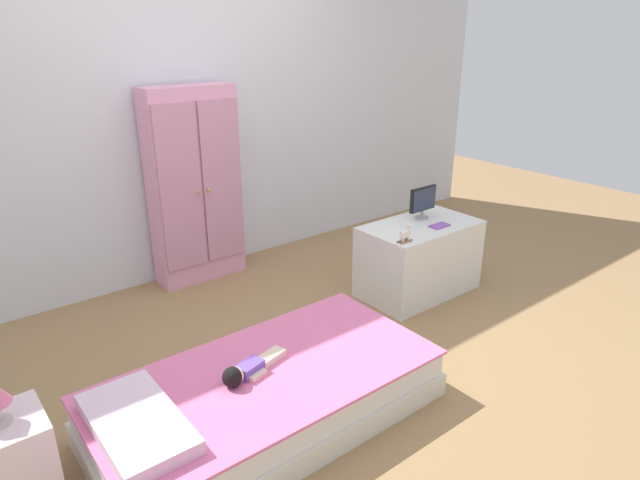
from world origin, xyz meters
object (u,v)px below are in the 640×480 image
(tv_stand, at_px, (419,258))
(nightstand, at_px, (12,466))
(tv_monitor, at_px, (423,201))
(rocking_horse_toy, at_px, (406,233))
(doll, at_px, (244,372))
(bed, at_px, (268,396))
(book_purple, at_px, (439,226))
(wardrobe, at_px, (195,186))

(tv_stand, bearing_deg, nightstand, -173.11)
(nightstand, relative_size, tv_monitor, 1.72)
(rocking_horse_toy, bearing_deg, doll, -167.77)
(tv_monitor, bearing_deg, doll, -163.32)
(bed, relative_size, book_purple, 11.34)
(doll, height_order, tv_stand, tv_stand)
(bed, height_order, nightstand, nightstand)
(book_purple, bearing_deg, doll, -168.78)
(bed, distance_m, book_purple, 1.79)
(wardrobe, bearing_deg, tv_stand, -47.64)
(doll, xyz_separation_m, book_purple, (1.81, 0.36, 0.22))
(tv_monitor, bearing_deg, tv_stand, -140.05)
(bed, bearing_deg, rocking_horse_toy, 14.48)
(bed, distance_m, nightstand, 1.11)
(tv_stand, bearing_deg, wardrobe, 132.36)
(book_purple, bearing_deg, tv_stand, 119.93)
(bed, xyz_separation_m, rocking_horse_toy, (1.31, 0.34, 0.45))
(doll, relative_size, tv_stand, 0.46)
(doll, bearing_deg, book_purple, 11.22)
(tv_monitor, relative_size, rocking_horse_toy, 1.97)
(wardrobe, height_order, rocking_horse_toy, wardrobe)
(tv_stand, height_order, rocking_horse_toy, rocking_horse_toy)
(doll, relative_size, rocking_horse_toy, 3.11)
(nightstand, relative_size, tv_stand, 0.50)
(nightstand, xyz_separation_m, rocking_horse_toy, (2.40, 0.17, 0.37))
(nightstand, height_order, tv_monitor, tv_monitor)
(book_purple, bearing_deg, tv_monitor, 79.38)
(bed, distance_m, rocking_horse_toy, 1.42)
(rocking_horse_toy, bearing_deg, nightstand, -176.02)
(wardrobe, xyz_separation_m, book_purple, (1.18, -1.34, -0.20))
(tv_stand, distance_m, book_purple, 0.30)
(bed, xyz_separation_m, doll, (-0.11, 0.03, 0.17))
(doll, relative_size, tv_monitor, 1.58)
(tv_stand, relative_size, rocking_horse_toy, 6.80)
(tv_stand, xyz_separation_m, book_purple, (0.06, -0.11, 0.27))
(tv_monitor, xyz_separation_m, rocking_horse_toy, (-0.43, -0.25, -0.08))
(nightstand, distance_m, rocking_horse_toy, 2.43)
(doll, distance_m, tv_monitor, 1.96)
(wardrobe, relative_size, tv_stand, 1.71)
(rocking_horse_toy, bearing_deg, book_purple, 7.57)
(wardrobe, bearing_deg, nightstand, -135.97)
(bed, distance_m, doll, 0.21)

